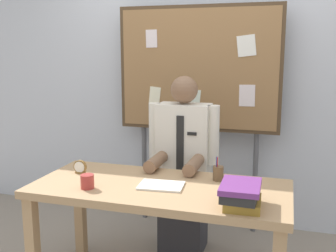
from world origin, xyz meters
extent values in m
cube|color=silver|center=(0.00, 1.27, 1.35)|extent=(6.40, 0.08, 2.70)
cube|color=tan|center=(0.00, 0.00, 0.71)|extent=(1.62, 0.72, 0.05)
cube|color=tan|center=(-0.75, -0.30, 0.34)|extent=(0.07, 0.07, 0.68)
cube|color=tan|center=(-0.75, 0.30, 0.34)|extent=(0.07, 0.07, 0.68)
cube|color=tan|center=(0.75, 0.30, 0.34)|extent=(0.07, 0.07, 0.68)
cube|color=#2D2D33|center=(0.00, 0.60, 0.22)|extent=(0.34, 0.30, 0.44)
cube|color=silver|center=(0.00, 0.60, 0.81)|extent=(0.40, 0.22, 0.74)
sphere|color=brown|center=(0.00, 0.60, 1.29)|extent=(0.21, 0.21, 0.21)
cylinder|color=silver|center=(-0.23, 0.58, 0.96)|extent=(0.09, 0.09, 0.44)
cylinder|color=silver|center=(0.23, 0.58, 0.96)|extent=(0.09, 0.09, 0.44)
cylinder|color=brown|center=(-0.14, 0.34, 0.78)|extent=(0.09, 0.30, 0.09)
cylinder|color=brown|center=(0.14, 0.34, 0.78)|extent=(0.09, 0.30, 0.09)
cube|color=black|center=(0.00, 0.49, 0.86)|extent=(0.06, 0.01, 0.48)
cube|color=black|center=(0.09, 0.49, 0.97)|extent=(0.07, 0.01, 0.02)
cube|color=#4C3823|center=(0.00, 1.07, 1.42)|extent=(1.40, 0.05, 1.06)
cube|color=olive|center=(0.00, 1.05, 1.42)|extent=(1.34, 0.04, 1.00)
cylinder|color=#59595E|center=(-0.51, 1.10, 0.46)|extent=(0.04, 0.04, 0.92)
cylinder|color=#59595E|center=(0.51, 1.10, 0.46)|extent=(0.04, 0.04, 0.92)
cube|color=silver|center=(-0.41, 1.03, 1.68)|extent=(0.10, 0.00, 0.15)
cube|color=silver|center=(0.42, 1.03, 1.21)|extent=(0.13, 0.00, 0.18)
cube|color=#F4EFCC|center=(-0.38, 1.03, 1.19)|extent=(0.11, 0.00, 0.16)
cube|color=silver|center=(-0.02, 1.03, 1.18)|extent=(0.10, 0.00, 0.14)
cube|color=white|center=(0.40, 1.03, 1.61)|extent=(0.16, 0.00, 0.18)
cube|color=olive|center=(0.54, -0.21, 0.76)|extent=(0.20, 0.24, 0.05)
cube|color=#262626|center=(0.53, -0.20, 0.81)|extent=(0.19, 0.27, 0.05)
cube|color=#72337F|center=(0.53, -0.20, 0.85)|extent=(0.22, 0.29, 0.03)
cube|color=white|center=(0.02, -0.02, 0.74)|extent=(0.29, 0.22, 0.01)
cylinder|color=olive|center=(-0.61, 0.08, 0.78)|extent=(0.09, 0.02, 0.09)
cylinder|color=white|center=(-0.61, 0.07, 0.78)|extent=(0.08, 0.00, 0.08)
cube|color=olive|center=(-0.61, 0.08, 0.74)|extent=(0.07, 0.04, 0.01)
cylinder|color=#B23833|center=(-0.41, -0.18, 0.78)|extent=(0.08, 0.08, 0.09)
cylinder|color=brown|center=(0.34, 0.21, 0.78)|extent=(0.07, 0.07, 0.09)
cylinder|color=#263399|center=(0.33, 0.20, 0.82)|extent=(0.01, 0.01, 0.15)
cylinder|color=maroon|center=(0.33, 0.19, 0.82)|extent=(0.01, 0.01, 0.15)
camera|label=1|loc=(0.75, -2.30, 1.57)|focal=42.73mm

